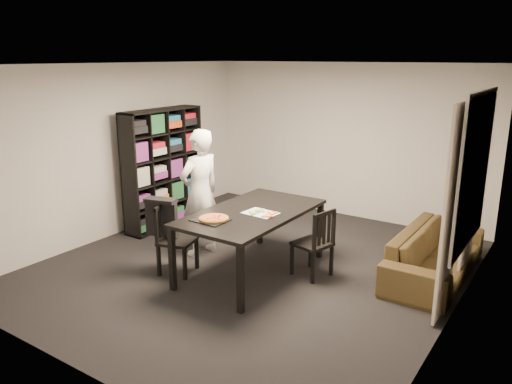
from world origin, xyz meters
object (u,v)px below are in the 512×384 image
Objects in this scene: chair_left at (171,234)px; sofa at (435,254)px; baking_tray at (210,220)px; person at (200,193)px; bookshelf at (164,168)px; pepperoni_pizza at (214,218)px; chair_right at (317,239)px; dining_table at (252,217)px.

sofa is (2.84, 1.75, -0.22)m from chair_left.
baking_tray is at bearing 129.18° from sofa.
sofa is (2.93, 1.06, -0.59)m from person.
bookshelf is 1.44m from person.
sofa is (2.14, 1.75, -0.55)m from pepperoni_pizza.
sofa is at bearing 5.82° from bookshelf.
chair_right is 1.51m from sofa.
dining_table is 2.36m from sofa.
chair_right is at bearing 43.41° from baking_tray.
bookshelf is 2.14× the size of chair_right.
pepperoni_pizza is (0.70, 0.00, 0.34)m from chair_left.
chair_left is at bearing -179.69° from pepperoni_pizza.
person reaches higher than dining_table.
chair_right is 0.50× the size of person.
dining_table is at bearing 92.18° from person.
dining_table is 1.05m from chair_left.
person is 4.41× the size of baking_tray.
person is at bearing -26.05° from bookshelf.
dining_table is 0.61m from baking_tray.
chair_left is 1.85m from chair_right.
chair_right is at bearing -8.26° from bookshelf.
bookshelf is 1.96m from chair_left.
pepperoni_pizza reaches higher than sofa.
chair_right is at bearing 125.43° from sofa.
bookshelf is 3.07m from chair_right.
chair_right is 0.44× the size of sofa.
baking_tray is (-0.96, -0.91, 0.32)m from chair_right.
chair_right is at bearing 43.60° from pepperoni_pizza.
chair_left is 2.57× the size of pepperoni_pizza.
dining_table is 0.98× the size of sofa.
pepperoni_pizza is at bearing -106.88° from dining_table.
chair_right reaches higher than dining_table.
sofa is at bearing 120.49° from person.
person reaches higher than chair_right.
person reaches higher than pepperoni_pizza.
bookshelf reaches higher than chair_right.
person is at bearing 109.87° from sofa.
person is at bearing -69.57° from chair_right.
baking_tray is at bearing -142.62° from pepperoni_pizza.
dining_table is at bearing -73.90° from chair_left.
baking_tray is (0.76, -0.71, -0.05)m from person.
sofa is at bearing -74.65° from chair_left.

